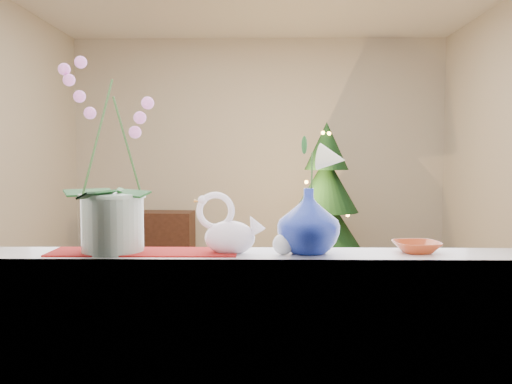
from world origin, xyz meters
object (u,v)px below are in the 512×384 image
paperweight (283,244)px  xmas_tree (326,200)px  blue_vase (309,216)px  orchid_pot (111,155)px  swan (230,225)px  amber_dish (417,248)px  side_table (157,239)px

paperweight → xmas_tree: (0.58, 3.93, -0.14)m
blue_vase → orchid_pot: bearing=179.7°
orchid_pot → swan: 0.51m
swan → paperweight: size_ratio=3.25×
paperweight → amber_dish: paperweight is taller
blue_vase → amber_dish: (0.41, 0.02, -0.12)m
blue_vase → paperweight: blue_vase is taller
swan → amber_dish: size_ratio=1.73×
xmas_tree → paperweight: bearing=-98.4°
amber_dish → swan: bearing=-177.5°
orchid_pot → side_table: (-0.69, 4.44, -0.97)m
blue_vase → amber_dish: size_ratio=1.89×
blue_vase → swan: bearing=-177.4°
orchid_pot → amber_dish: (1.14, 0.01, -0.35)m
amber_dish → side_table: amber_dish is taller
swan → orchid_pot: bearing=-165.1°
blue_vase → side_table: (-1.42, 4.45, -0.74)m
amber_dish → xmas_tree: (0.08, 3.88, -0.12)m
paperweight → swan: bearing=173.9°
paperweight → xmas_tree: xmas_tree is taller
orchid_pot → xmas_tree: orchid_pot is taller
swan → side_table: swan is taller
orchid_pot → swan: (0.44, -0.02, -0.26)m
xmas_tree → side_table: size_ratio=1.94×
orchid_pot → blue_vase: size_ratio=2.62×
orchid_pot → swan: orchid_pot is taller
swan → side_table: bearing=121.3°
xmas_tree → side_table: bearing=163.9°
swan → blue_vase: 0.29m
xmas_tree → orchid_pot: bearing=-107.4°
swan → amber_dish: 0.71m
blue_vase → side_table: size_ratio=0.33×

